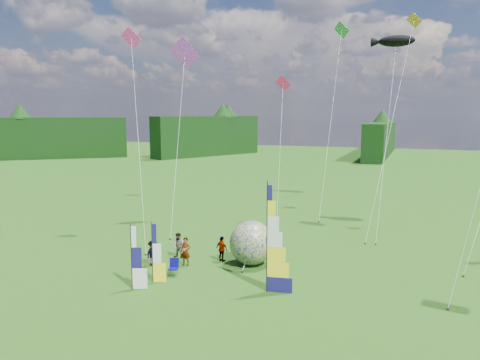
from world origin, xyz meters
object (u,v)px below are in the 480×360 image
(spectator_a, at_px, (186,252))
(kite_whale, at_px, (388,120))
(spectator_d, at_px, (222,249))
(feather_banner_main, at_px, (267,239))
(camp_chair, at_px, (173,268))
(side_banner_far, at_px, (131,258))
(spectator_b, at_px, (179,246))
(side_banner_left, at_px, (152,253))
(spectator_c, at_px, (153,253))
(bol_inflatable, at_px, (252,243))

(spectator_a, bearing_deg, kite_whale, 56.92)
(kite_whale, bearing_deg, spectator_d, -102.65)
(feather_banner_main, relative_size, camp_chair, 5.74)
(side_banner_far, xyz_separation_m, kite_whale, (11.19, 19.24, 6.92))
(feather_banner_main, height_order, spectator_b, feather_banner_main)
(camp_chair, bearing_deg, spectator_a, 80.43)
(side_banner_far, bearing_deg, kite_whale, 36.89)
(spectator_a, bearing_deg, side_banner_left, -93.89)
(spectator_c, relative_size, kite_whale, 0.09)
(side_banner_left, relative_size, spectator_d, 2.06)
(spectator_a, distance_m, kite_whale, 19.66)
(feather_banner_main, xyz_separation_m, spectator_c, (-7.69, 1.50, -2.01))
(bol_inflatable, relative_size, spectator_b, 1.65)
(spectator_d, bearing_deg, spectator_b, 29.10)
(side_banner_left, xyz_separation_m, spectator_b, (-0.76, 4.34, -0.81))
(camp_chair, relative_size, kite_whale, 0.06)
(spectator_d, bearing_deg, spectator_a, 62.62)
(side_banner_far, bearing_deg, spectator_d, 43.84)
(side_banner_far, height_order, spectator_b, side_banner_far)
(bol_inflatable, bearing_deg, spectator_c, -156.77)
(spectator_b, distance_m, spectator_c, 2.01)
(side_banner_far, distance_m, spectator_d, 6.52)
(kite_whale, bearing_deg, bol_inflatable, -96.74)
(spectator_c, xyz_separation_m, kite_whale, (12.23, 15.53, 7.82))
(spectator_a, bearing_deg, spectator_c, -156.77)
(spectator_b, xyz_separation_m, spectator_d, (2.82, 0.37, -0.03))
(camp_chair, distance_m, kite_whale, 21.16)
(camp_chair, bearing_deg, spectator_d, 50.09)
(spectator_c, height_order, kite_whale, kite_whale)
(feather_banner_main, distance_m, spectator_b, 7.94)
(spectator_c, bearing_deg, bol_inflatable, -59.91)
(side_banner_far, xyz_separation_m, spectator_a, (0.82, 4.43, -0.81))
(spectator_a, relative_size, spectator_b, 1.06)
(camp_chair, bearing_deg, feather_banner_main, -19.03)
(side_banner_far, bearing_deg, spectator_a, 56.61)
(side_banner_far, relative_size, bol_inflatable, 1.25)
(spectator_b, bearing_deg, spectator_d, 14.64)
(feather_banner_main, bearing_deg, spectator_c, 159.37)
(bol_inflatable, xyz_separation_m, spectator_c, (-5.49, -2.36, -0.57))
(side_banner_left, height_order, camp_chair, side_banner_left)
(spectator_d, bearing_deg, side_banner_left, 88.09)
(feather_banner_main, bearing_deg, bol_inflatable, 110.16)
(side_banner_left, bearing_deg, feather_banner_main, -15.11)
(spectator_a, bearing_deg, camp_chair, -82.16)
(bol_inflatable, height_order, camp_chair, bol_inflatable)
(side_banner_left, relative_size, kite_whale, 0.19)
(spectator_b, xyz_separation_m, camp_chair, (1.28, -3.01, -0.33))
(bol_inflatable, bearing_deg, camp_chair, -134.39)
(bol_inflatable, distance_m, spectator_a, 4.01)
(spectator_b, bearing_deg, bol_inflatable, 13.26)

